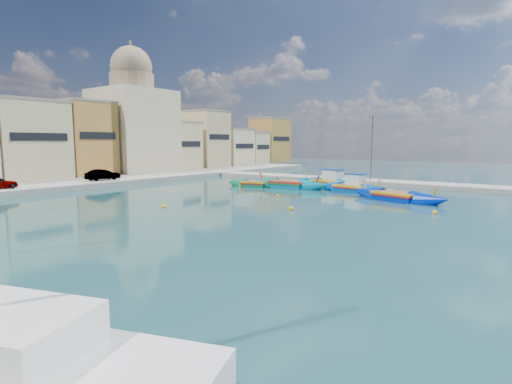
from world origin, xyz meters
TOP-DOWN VIEW (x-y plane):
  - ground at (0.00, 0.00)m, footprint 160.00×160.00m
  - east_quay at (18.00, 0.00)m, footprint 4.00×70.00m
  - north_quay at (0.00, 32.00)m, footprint 80.00×8.00m
  - north_townhouses at (6.68, 39.36)m, footprint 83.20×7.87m
  - church_block at (10.00, 40.00)m, footprint 10.00×10.00m
  - quay_street_lamp at (17.44, 6.00)m, footprint 1.18×0.16m
  - parked_cars at (-12.17, 30.50)m, footprint 23.15×1.67m
  - luzzu_turquoise_cabin at (12.74, 9.03)m, footprint 4.07×9.70m
  - luzzu_blue_cabin at (9.65, 5.03)m, footprint 3.13×8.28m
  - luzzu_cyan_mid at (8.61, 11.88)m, footprint 2.89×9.75m
  - luzzu_green at (7.48, 15.53)m, footprint 3.16×7.15m
  - luzzu_blue_south at (6.06, -0.48)m, footprint 4.55×9.50m
  - mooring_buoys at (1.74, 6.65)m, footprint 20.90×21.67m

SIDE VIEW (x-z plane):
  - ground at x=0.00m, z-range 0.00..0.00m
  - mooring_buoys at x=1.74m, z-range -0.10..0.26m
  - luzzu_green at x=7.48m, z-range -0.86..1.33m
  - east_quay at x=18.00m, z-range 0.00..0.50m
  - luzzu_blue_south at x=6.06m, z-range -1.06..1.62m
  - luzzu_cyan_mid at x=8.61m, z-range -1.12..1.72m
  - north_quay at x=0.00m, z-range 0.00..0.60m
  - luzzu_blue_cabin at x=9.65m, z-range -1.08..1.78m
  - luzzu_turquoise_cabin at x=12.74m, z-range -1.15..1.89m
  - parked_cars at x=-12.17m, z-range 0.57..1.83m
  - quay_street_lamp at x=17.44m, z-range 0.34..8.34m
  - north_townhouses at x=6.68m, z-range -0.10..10.09m
  - church_block at x=10.00m, z-range -1.14..17.96m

